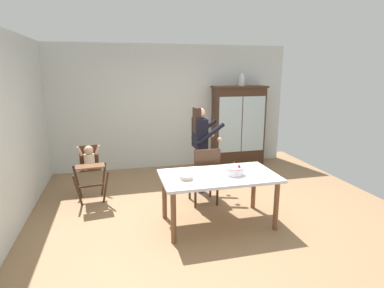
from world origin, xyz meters
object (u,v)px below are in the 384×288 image
at_px(serving_bowl, 186,177).
at_px(dining_chair_far_side, 205,172).
at_px(adult_person, 200,139).
at_px(china_cabinet, 238,126).
at_px(ceramic_vase, 242,80).
at_px(birthday_cake, 234,171).
at_px(high_chair_with_toddler, 90,163).
at_px(dining_table, 219,181).

distance_m(serving_bowl, dining_chair_far_side, 0.91).
bearing_deg(adult_person, china_cabinet, -44.02).
bearing_deg(ceramic_vase, birthday_cake, -114.30).
height_order(high_chair_with_toddler, dining_table, high_chair_with_toddler).
height_order(china_cabinet, ceramic_vase, ceramic_vase).
distance_m(adult_person, birthday_cake, 1.33).
relative_size(serving_bowl, dining_chair_far_side, 0.19).
bearing_deg(high_chair_with_toddler, adult_person, -7.43).
xyz_separation_m(dining_table, dining_chair_far_side, (0.00, 0.67, -0.09)).
height_order(ceramic_vase, dining_table, ceramic_vase).
xyz_separation_m(dining_table, serving_bowl, (-0.48, -0.08, 0.12)).
height_order(dining_table, dining_chair_far_side, dining_chair_far_side).
relative_size(dining_table, dining_chair_far_side, 1.68).
relative_size(ceramic_vase, dining_chair_far_side, 0.28).
relative_size(ceramic_vase, high_chair_with_toddler, 0.28).
bearing_deg(serving_bowl, birthday_cake, 2.78).
bearing_deg(china_cabinet, serving_bowl, -124.11).
bearing_deg(china_cabinet, ceramic_vase, 4.31).
bearing_deg(china_cabinet, dining_table, -117.35).
relative_size(ceramic_vase, serving_bowl, 1.50).
relative_size(high_chair_with_toddler, serving_bowl, 5.28).
bearing_deg(high_chair_with_toddler, dining_table, -42.08).
bearing_deg(dining_chair_far_side, china_cabinet, -124.93).
bearing_deg(birthday_cake, dining_chair_far_side, 105.90).
distance_m(ceramic_vase, dining_table, 3.31).
relative_size(china_cabinet, dining_table, 1.12).
height_order(china_cabinet, birthday_cake, china_cabinet).
bearing_deg(serving_bowl, ceramic_vase, 55.22).
bearing_deg(china_cabinet, high_chair_with_toddler, -156.82).
bearing_deg(ceramic_vase, dining_table, -118.15).
xyz_separation_m(china_cabinet, birthday_cake, (-1.19, -2.73, -0.12)).
distance_m(dining_table, serving_bowl, 0.50).
xyz_separation_m(ceramic_vase, dining_chair_far_side, (-1.44, -2.03, -1.37)).
height_order(birthday_cake, dining_chair_far_side, dining_chair_far_side).
bearing_deg(dining_chair_far_side, serving_bowl, 56.42).
height_order(adult_person, serving_bowl, adult_person).
distance_m(china_cabinet, dining_chair_far_side, 2.48).
distance_m(adult_person, serving_bowl, 1.48).
bearing_deg(dining_chair_far_side, ceramic_vase, -125.83).
bearing_deg(birthday_cake, china_cabinet, 66.54).
bearing_deg(birthday_cake, dining_table, 168.13).
bearing_deg(dining_table, birthday_cake, -11.87).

